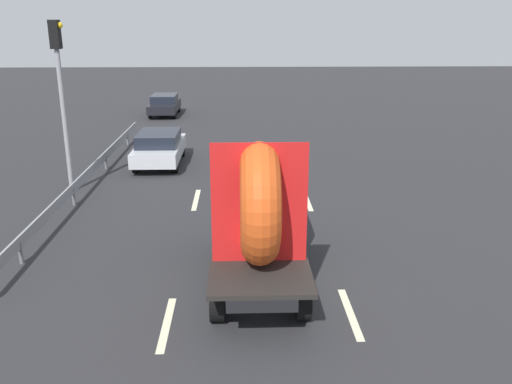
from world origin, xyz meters
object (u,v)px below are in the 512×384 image
Objects in this scene: flatbed_truck at (257,207)px; distant_sedan at (159,147)px; oncoming_car at (165,104)px; traffic_light at (61,83)px.

flatbed_truck is 10.97m from distant_sedan.
oncoming_car is (-5.09, 22.53, -1.00)m from flatbed_truck.
distant_sedan is 0.73× the size of traffic_light.
traffic_light is (-6.27, 6.65, 2.06)m from flatbed_truck.
oncoming_car is at bearing 102.73° from flatbed_truck.
distant_sedan is 5.38m from traffic_light.
distant_sedan is at bearing -83.50° from oncoming_car.
flatbed_truck is 23.12m from oncoming_car.
distant_sedan is (-3.70, 10.29, -0.95)m from flatbed_truck.
traffic_light is at bearing 133.30° from flatbed_truck.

